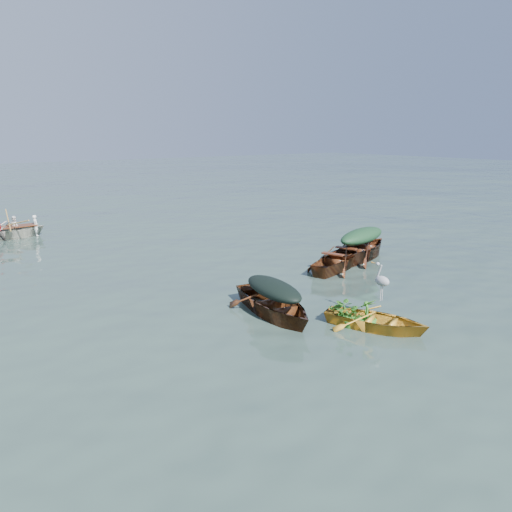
{
  "coord_description": "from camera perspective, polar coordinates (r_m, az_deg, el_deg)",
  "views": [
    {
      "loc": [
        -9.53,
        -9.42,
        4.36
      ],
      "look_at": [
        -0.35,
        3.06,
        0.5
      ],
      "focal_mm": 35.0,
      "sensor_mm": 36.0,
      "label": 1
    }
  ],
  "objects": [
    {
      "name": "green_tarp_cover",
      "position": [
        17.79,
        12.01,
        2.26
      ],
      "size": [
        2.78,
        1.5,
        0.52
      ],
      "primitive_type": "ellipsoid",
      "rotation": [
        0.0,
        0.0,
        1.84
      ],
      "color": "#183C1E",
      "rests_on": "green_tarp_boat"
    },
    {
      "name": "yellow_dinghy",
      "position": [
        11.81,
        13.48,
        -8.1
      ],
      "size": [
        2.38,
        3.19,
        0.77
      ],
      "primitive_type": "imported",
      "rotation": [
        0.0,
        0.0,
        0.43
      ],
      "color": "gold",
      "rests_on": "ground"
    },
    {
      "name": "rowers",
      "position": [
        23.21,
        -26.67,
        3.85
      ],
      "size": [
        2.96,
        1.25,
        0.76
      ],
      "primitive_type": "imported",
      "rotation": [
        0.0,
        0.0,
        1.61
      ],
      "color": "white",
      "rests_on": "rowed_boat"
    },
    {
      "name": "dark_tarp_cover",
      "position": [
        12.08,
        2.02,
        -3.65
      ],
      "size": [
        1.12,
        2.28,
        0.4
      ],
      "primitive_type": "ellipsoid",
      "rotation": [
        0.0,
        0.0,
        -0.14
      ],
      "color": "black",
      "rests_on": "dark_covered_boat"
    },
    {
      "name": "ground",
      "position": [
        14.1,
        8.56,
        -4.2
      ],
      "size": [
        140.0,
        140.0,
        0.0
      ],
      "primitive_type": "plane",
      "color": "#32473F",
      "rests_on": "ground"
    },
    {
      "name": "open_wooden_boat",
      "position": [
        16.64,
        9.46,
        -1.4
      ],
      "size": [
        4.4,
        2.62,
        0.97
      ],
      "primitive_type": "imported",
      "rotation": [
        0.0,
        0.0,
        1.91
      ],
      "color": "#5C3317",
      "rests_on": "ground"
    },
    {
      "name": "rowed_boat",
      "position": [
        23.35,
        -26.44,
        1.75
      ],
      "size": [
        4.21,
        1.43,
        0.98
      ],
      "primitive_type": "imported",
      "rotation": [
        0.0,
        0.0,
        1.61
      ],
      "color": "silver",
      "rests_on": "ground"
    },
    {
      "name": "thwart_benches",
      "position": [
        16.51,
        9.53,
        0.29
      ],
      "size": [
        2.24,
        1.44,
        0.04
      ],
      "primitive_type": null,
      "rotation": [
        0.0,
        0.0,
        1.91
      ],
      "color": "#4B2111",
      "rests_on": "open_wooden_boat"
    },
    {
      "name": "dinghy_weeds",
      "position": [
        11.74,
        11.12,
        -4.53
      ],
      "size": [
        1.01,
        1.11,
        0.6
      ],
      "primitive_type": "imported",
      "rotation": [
        0.0,
        0.0,
        0.43
      ],
      "color": "#28641A",
      "rests_on": "yellow_dinghy"
    },
    {
      "name": "oars",
      "position": [
        23.26,
        -26.58,
        3.01
      ],
      "size": [
        0.71,
        2.62,
        0.06
      ],
      "primitive_type": null,
      "rotation": [
        0.0,
        0.0,
        1.61
      ],
      "color": "#A37D3D",
      "rests_on": "rowed_boat"
    },
    {
      "name": "heron",
      "position": [
        12.04,
        14.19,
        -3.43
      ],
      "size": [
        0.42,
        0.48,
        0.92
      ],
      "primitive_type": null,
      "rotation": [
        0.0,
        0.0,
        0.43
      ],
      "color": "#A0A3A9",
      "rests_on": "yellow_dinghy"
    },
    {
      "name": "green_tarp_boat",
      "position": [
        17.97,
        11.88,
        -0.36
      ],
      "size": [
        5.05,
        2.72,
        1.16
      ],
      "primitive_type": "imported",
      "rotation": [
        0.0,
        0.0,
        1.84
      ],
      "color": "#532813",
      "rests_on": "ground"
    },
    {
      "name": "dark_covered_boat",
      "position": [
        12.31,
        1.99,
        -6.78
      ],
      "size": [
        2.03,
        4.14,
        1.01
      ],
      "primitive_type": "imported",
      "rotation": [
        0.0,
        0.0,
        -0.14
      ],
      "color": "#542F13",
      "rests_on": "ground"
    }
  ]
}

